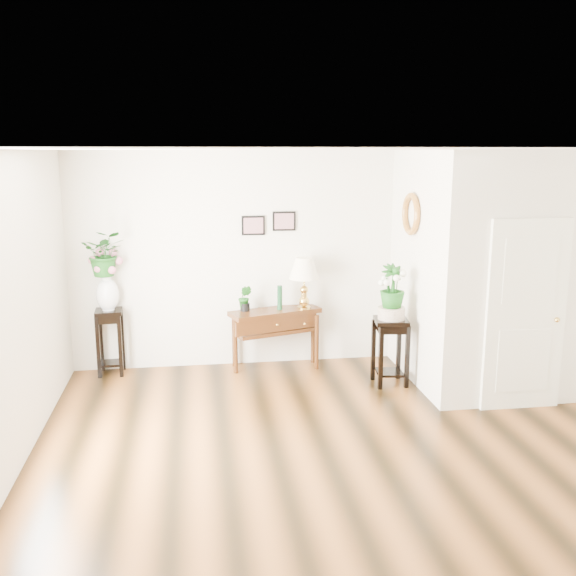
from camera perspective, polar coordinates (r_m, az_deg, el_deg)
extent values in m
cube|color=brown|center=(6.29, 5.62, -14.27)|extent=(6.00, 5.50, 0.02)
cube|color=white|center=(5.64, 6.21, 12.16)|extent=(6.00, 5.50, 0.02)
cube|color=silver|center=(8.44, 1.32, 2.63)|extent=(6.00, 0.02, 2.80)
cube|color=silver|center=(3.35, 17.80, -12.91)|extent=(6.00, 0.02, 2.80)
cube|color=silver|center=(5.85, -23.93, -2.67)|extent=(0.02, 5.50, 2.80)
cube|color=silver|center=(8.16, 17.22, 1.76)|extent=(1.80, 1.95, 2.80)
cube|color=white|center=(7.36, 20.37, -2.33)|extent=(0.90, 0.05, 2.10)
cube|color=black|center=(8.28, -3.10, 5.57)|extent=(0.30, 0.02, 0.25)
cube|color=black|center=(8.32, -0.35, 5.96)|extent=(0.30, 0.02, 0.25)
torus|color=#B06B2B|center=(7.83, 10.86, 6.47)|extent=(0.07, 0.51, 0.51)
cube|color=#361B0D|center=(8.38, -1.15, -4.54)|extent=(1.24, 0.73, 0.78)
cube|color=gold|center=(8.25, 1.44, 0.51)|extent=(0.47, 0.47, 0.68)
cylinder|color=#133C20|center=(8.24, -0.74, -0.78)|extent=(0.07, 0.07, 0.32)
imported|color=#154E15|center=(8.20, -3.85, -0.96)|extent=(0.21, 0.19, 0.32)
cube|color=black|center=(8.44, -15.51, -4.65)|extent=(0.35, 0.35, 0.84)
imported|color=#154E15|center=(8.20, -15.94, 2.78)|extent=(0.54, 0.48, 0.57)
cube|color=black|center=(7.89, 9.06, -5.60)|extent=(0.43, 0.43, 0.82)
cylinder|color=beige|center=(7.76, 9.18, -2.15)|extent=(0.37, 0.37, 0.14)
imported|color=#154E15|center=(7.69, 9.26, 0.09)|extent=(0.38, 0.38, 0.54)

